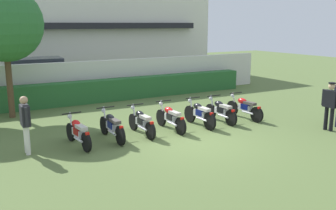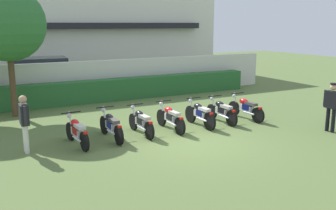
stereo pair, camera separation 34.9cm
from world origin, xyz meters
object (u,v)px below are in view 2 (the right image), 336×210
motorcycle_in_row_0 (77,131)px  motorcycle_in_row_6 (246,108)px  officer_0 (332,103)px  motorcycle_in_row_4 (200,114)px  motorcycle_in_row_1 (111,125)px  motorcycle_in_row_5 (222,111)px  motorcycle_in_row_3 (170,118)px  tree_far_side (7,24)px  motorcycle_in_row_2 (141,122)px  parked_car (43,76)px  inspector_person (24,119)px

motorcycle_in_row_0 → motorcycle_in_row_6: bearing=-93.8°
officer_0 → motorcycle_in_row_4: bearing=-39.2°
motorcycle_in_row_1 → motorcycle_in_row_6: size_ratio=1.01×
officer_0 → motorcycle_in_row_5: bearing=-49.2°
motorcycle_in_row_3 → motorcycle_in_row_5: bearing=-90.2°
tree_far_side → officer_0: size_ratio=3.02×
motorcycle_in_row_6 → officer_0: size_ratio=1.16×
motorcycle_in_row_4 → motorcycle_in_row_1: bearing=88.6°
motorcycle_in_row_2 → motorcycle_in_row_6: bearing=-90.9°
parked_car → motorcycle_in_row_3: 9.44m
motorcycle_in_row_4 → motorcycle_in_row_5: 0.99m
parked_car → motorcycle_in_row_5: bearing=-58.1°
motorcycle_in_row_6 → inspector_person: size_ratio=1.16×
motorcycle_in_row_1 → officer_0: (6.81, -2.67, 0.53)m
motorcycle_in_row_3 → inspector_person: (-4.67, -0.07, 0.52)m
inspector_person → motorcycle_in_row_6: bearing=0.4°
motorcycle_in_row_5 → officer_0: (2.53, -2.69, 0.54)m
motorcycle_in_row_0 → motorcycle_in_row_1: size_ratio=0.93×
parked_car → motorcycle_in_row_4: size_ratio=2.50×
motorcycle_in_row_2 → officer_0: officer_0 is taller
motorcycle_in_row_0 → parked_car: bearing=-9.0°
motorcycle_in_row_0 → officer_0: officer_0 is taller
motorcycle_in_row_4 → motorcycle_in_row_2: bearing=87.8°
motorcycle_in_row_1 → motorcycle_in_row_3: 2.13m
tree_far_side → motorcycle_in_row_4: size_ratio=2.71×
motorcycle_in_row_3 → officer_0: size_ratio=1.15×
tree_far_side → motorcycle_in_row_5: size_ratio=2.79×
inspector_person → motorcycle_in_row_4: bearing=0.2°
motorcycle_in_row_1 → motorcycle_in_row_3: bearing=-90.2°
motorcycle_in_row_1 → motorcycle_in_row_4: bearing=-91.3°
motorcycle_in_row_5 → officer_0: 3.74m
motorcycle_in_row_5 → officer_0: bearing=-137.3°
motorcycle_in_row_0 → inspector_person: bearing=82.1°
motorcycle_in_row_4 → motorcycle_in_row_6: size_ratio=0.97×
parked_car → inspector_person: size_ratio=2.82×
motorcycle_in_row_6 → tree_far_side: bearing=55.9°
parked_car → motorcycle_in_row_3: bearing=-69.8°
tree_far_side → motorcycle_in_row_0: (1.22, -4.75, -3.13)m
tree_far_side → motorcycle_in_row_4: 7.94m
motorcycle_in_row_6 → motorcycle_in_row_3: bearing=86.5°
motorcycle_in_row_2 → motorcycle_in_row_4: 2.25m
officer_0 → motorcycle_in_row_6: bearing=-64.4°
motorcycle_in_row_4 → parked_car: bearing=21.6°
parked_car → motorcycle_in_row_1: (0.45, -9.08, -0.49)m
parked_car → officer_0: size_ratio=2.79×
motorcycle_in_row_5 → inspector_person: bearing=90.1°
tree_far_side → motorcycle_in_row_5: bearing=-34.8°
tree_far_side → motorcycle_in_row_4: (5.63, -4.66, -3.11)m
motorcycle_in_row_4 → motorcycle_in_row_6: bearing=-89.7°
tree_far_side → motorcycle_in_row_3: size_ratio=2.63×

